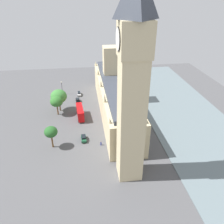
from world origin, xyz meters
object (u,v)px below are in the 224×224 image
at_px(double_decker_bus_leading, 80,112).
at_px(car_dark_green_by_river_gate, 84,138).
at_px(clock_tower, 133,85).
at_px(pedestrian_near_tower, 101,143).
at_px(plane_tree_far_end, 57,101).
at_px(parliament_building, 114,96).
at_px(plane_tree_midblock, 51,132).
at_px(street_lamp_under_trees, 62,85).
at_px(plane_tree_kerbside, 59,96).
at_px(car_black_trailing, 78,100).
at_px(car_silver_corner, 79,94).

distance_m(double_decker_bus_leading, car_dark_green_by_river_gate, 17.10).
distance_m(clock_tower, pedestrian_near_tower, 32.40).
bearing_deg(plane_tree_far_end, car_dark_green_by_river_gate, 116.97).
bearing_deg(parliament_building, car_dark_green_by_river_gate, 55.69).
distance_m(clock_tower, double_decker_bus_leading, 46.37).
distance_m(plane_tree_midblock, street_lamp_under_trees, 45.81).
bearing_deg(plane_tree_far_end, double_decker_bus_leading, 157.38).
xyz_separation_m(plane_tree_far_end, plane_tree_kerbside, (-0.73, -3.71, 0.66)).
height_order(parliament_building, car_black_trailing, parliament_building).
height_order(clock_tower, car_silver_corner, clock_tower).
bearing_deg(car_black_trailing, double_decker_bus_leading, -91.60).
distance_m(double_decker_bus_leading, street_lamp_under_trees, 27.78).
bearing_deg(plane_tree_far_end, street_lamp_under_trees, -91.97).
xyz_separation_m(plane_tree_midblock, plane_tree_far_end, (-0.11, -23.63, 0.13)).
bearing_deg(parliament_building, clock_tower, 88.08).
xyz_separation_m(car_silver_corner, car_black_trailing, (0.70, 7.70, -0.00)).
bearing_deg(double_decker_bus_leading, car_dark_green_by_river_gate, 88.37).
height_order(double_decker_bus_leading, pedestrian_near_tower, double_decker_bus_leading).
bearing_deg(parliament_building, plane_tree_midblock, 43.14).
xyz_separation_m(car_dark_green_by_river_gate, plane_tree_far_end, (10.71, -21.04, 5.47)).
bearing_deg(car_black_trailing, plane_tree_far_end, -131.72).
distance_m(parliament_building, double_decker_bus_leading, 16.52).
distance_m(car_dark_green_by_river_gate, plane_tree_far_end, 24.23).
bearing_deg(car_dark_green_by_river_gate, plane_tree_kerbside, -70.79).
bearing_deg(car_black_trailing, pedestrian_near_tower, -83.09).
bearing_deg(plane_tree_far_end, plane_tree_midblock, 89.73).
bearing_deg(street_lamp_under_trees, car_black_trailing, 127.38).
relative_size(parliament_building, double_decker_bus_leading, 6.17).
bearing_deg(pedestrian_near_tower, plane_tree_kerbside, 125.97).
xyz_separation_m(car_black_trailing, plane_tree_far_end, (8.66, 11.81, 5.47)).
xyz_separation_m(pedestrian_near_tower, plane_tree_far_end, (16.70, -24.84, 5.66)).
bearing_deg(clock_tower, plane_tree_midblock, -34.42).
bearing_deg(double_decker_bus_leading, car_silver_corner, -94.01).
bearing_deg(street_lamp_under_trees, pedestrian_near_tower, 108.74).
bearing_deg(double_decker_bus_leading, parliament_building, -170.39).
bearing_deg(plane_tree_midblock, car_dark_green_by_river_gate, -166.53).
height_order(double_decker_bus_leading, plane_tree_kerbside, plane_tree_kerbside).
bearing_deg(clock_tower, pedestrian_near_tower, -65.25).
bearing_deg(street_lamp_under_trees, plane_tree_kerbside, 89.90).
xyz_separation_m(pedestrian_near_tower, plane_tree_midblock, (16.81, -1.21, 5.53)).
bearing_deg(clock_tower, plane_tree_far_end, -59.35).
bearing_deg(plane_tree_midblock, car_silver_corner, -102.39).
distance_m(car_black_trailing, street_lamp_under_trees, 13.59).
bearing_deg(plane_tree_midblock, street_lamp_under_trees, -91.09).
relative_size(car_black_trailing, street_lamp_under_trees, 0.61).
height_order(parliament_building, plane_tree_midblock, parliament_building).
xyz_separation_m(double_decker_bus_leading, plane_tree_far_end, (9.73, -4.06, 3.72)).
bearing_deg(plane_tree_kerbside, clock_tower, 117.72).
bearing_deg(car_black_trailing, clock_tower, -79.30).
bearing_deg(plane_tree_kerbside, car_dark_green_by_river_gate, 111.95).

